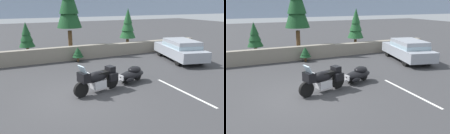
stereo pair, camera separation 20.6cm
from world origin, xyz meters
TOP-DOWN VIEW (x-y plane):
  - ground_plane at (0.00, 0.00)m, footprint 80.00×80.00m
  - stone_guard_wall at (0.55, 6.32)m, footprint 24.00×0.57m
  - touring_motorcycle at (0.85, 0.04)m, footprint 2.26×1.11m
  - car_shaped_trailer at (2.89, 0.61)m, footprint 2.22×1.08m
  - sedan_at_right_edge at (8.06, 3.13)m, footprint 2.81×4.80m
  - pine_tree_tall at (1.88, 8.21)m, footprint 1.83×1.83m
  - pine_tree_secondary at (-1.23, 8.06)m, footprint 1.08×1.08m
  - pine_tree_far_right at (6.27, 7.23)m, footprint 1.26×1.26m
  - pine_sapling_near at (1.68, 5.67)m, footprint 0.76×0.76m
  - parking_stripe_marker at (4.28, -1.50)m, footprint 0.12×3.60m

SIDE VIEW (x-z plane):
  - ground_plane at x=0.00m, z-range 0.00..0.00m
  - parking_stripe_marker at x=4.28m, z-range 0.00..0.01m
  - car_shaped_trailer at x=2.89m, z-range 0.03..0.79m
  - stone_guard_wall at x=0.55m, z-range -0.04..0.90m
  - pine_sapling_near at x=1.68m, z-range 0.12..1.08m
  - touring_motorcycle at x=0.85m, z-range -0.04..1.29m
  - sedan_at_right_edge at x=8.06m, z-range 0.07..1.48m
  - pine_tree_secondary at x=-1.23m, z-range 0.32..2.84m
  - pine_tree_far_right at x=6.27m, z-range 0.43..3.84m
  - pine_tree_tall at x=1.88m, z-range 0.77..6.91m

